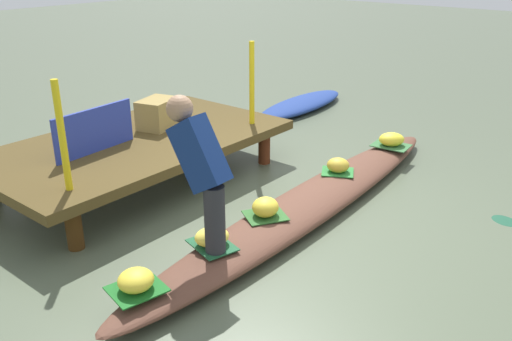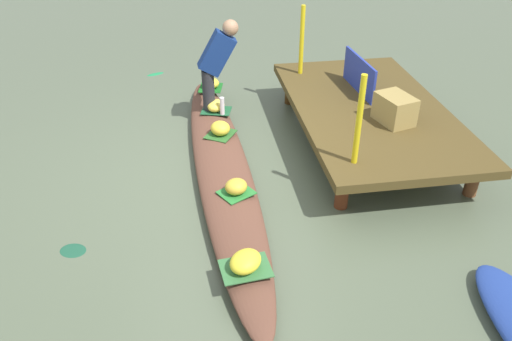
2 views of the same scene
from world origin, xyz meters
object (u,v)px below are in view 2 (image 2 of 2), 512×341
object	(u,v)px
banana_bunch_1	(216,106)
banana_bunch_2	(220,128)
banana_bunch_4	(246,261)
vendor_person	(217,60)
produce_crate	(395,109)
banana_bunch_3	(236,187)
water_bottle	(222,106)
vendor_boat	(223,169)
banana_bunch_0	(210,83)
market_banner	(359,75)

from	to	relation	value
banana_bunch_1	banana_bunch_2	size ratio (longest dim) A/B	1.10
banana_bunch_4	vendor_person	size ratio (longest dim) A/B	0.25
banana_bunch_4	produce_crate	xyz separation A→B (m)	(-1.84, 1.98, 0.36)
banana_bunch_3	produce_crate	distance (m)	2.09
vendor_person	banana_bunch_1	bearing A→B (deg)	-33.83
banana_bunch_2	banana_bunch_4	xyz separation A→B (m)	(2.36, -0.02, -0.01)
banana_bunch_2	water_bottle	distance (m)	0.54
vendor_boat	vendor_person	size ratio (longest dim) A/B	4.17
banana_bunch_0	market_banner	distance (m)	2.15
banana_bunch_3	water_bottle	distance (m)	1.79
banana_bunch_1	banana_bunch_3	distance (m)	1.92
banana_bunch_1	water_bottle	xyz separation A→B (m)	(0.13, 0.07, 0.05)
water_bottle	banana_bunch_4	bearing A→B (deg)	-1.90
banana_bunch_1	banana_bunch_3	size ratio (longest dim) A/B	1.18
banana_bunch_2	vendor_person	size ratio (longest dim) A/B	0.21
banana_bunch_1	vendor_boat	bearing A→B (deg)	-2.17
water_bottle	produce_crate	xyz separation A→B (m)	(1.05, 1.88, 0.32)
banana_bunch_2	banana_bunch_3	size ratio (longest dim) A/B	1.07
banana_bunch_1	market_banner	world-z (taller)	market_banner
produce_crate	water_bottle	bearing A→B (deg)	-119.14
market_banner	banana_bunch_3	bearing A→B (deg)	-51.52
banana_bunch_1	water_bottle	bearing A→B (deg)	28.05
banana_bunch_0	produce_crate	world-z (taller)	produce_crate
banana_bunch_4	vendor_person	world-z (taller)	vendor_person
banana_bunch_0	vendor_person	distance (m)	0.93
banana_bunch_0	banana_bunch_3	bearing A→B (deg)	0.93
produce_crate	banana_bunch_3	bearing A→B (deg)	-68.91
banana_bunch_1	vendor_person	bearing A→B (deg)	146.17
banana_bunch_1	market_banner	xyz separation A→B (m)	(0.26, 1.83, 0.43)
vendor_boat	banana_bunch_2	distance (m)	0.66
water_bottle	market_banner	distance (m)	1.81
banana_bunch_2	produce_crate	bearing A→B (deg)	75.20
vendor_person	banana_bunch_3	bearing A→B (deg)	-0.16
banana_bunch_2	produce_crate	xyz separation A→B (m)	(0.52, 1.96, 0.36)
banana_bunch_3	banana_bunch_1	bearing A→B (deg)	-179.10
vendor_boat	banana_bunch_4	xyz separation A→B (m)	(1.73, 0.02, 0.18)
banana_bunch_2	banana_bunch_4	world-z (taller)	banana_bunch_2
market_banner	water_bottle	bearing A→B (deg)	-98.52
market_banner	banana_bunch_0	bearing A→B (deg)	-123.21
vendor_boat	market_banner	distance (m)	2.23
banana_bunch_0	produce_crate	xyz separation A→B (m)	(1.94, 1.97, 0.37)
banana_bunch_4	market_banner	bearing A→B (deg)	146.05
banana_bunch_1	banana_bunch_3	world-z (taller)	banana_bunch_3
vendor_boat	vendor_person	distance (m)	1.56
banana_bunch_4	produce_crate	size ratio (longest dim) A/B	0.68
banana_bunch_1	vendor_person	world-z (taller)	vendor_person
banana_bunch_2	water_bottle	world-z (taller)	water_bottle
banana_bunch_2	market_banner	bearing A→B (deg)	102.19
banana_bunch_1	produce_crate	world-z (taller)	produce_crate
vendor_boat	market_banner	size ratio (longest dim) A/B	5.28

